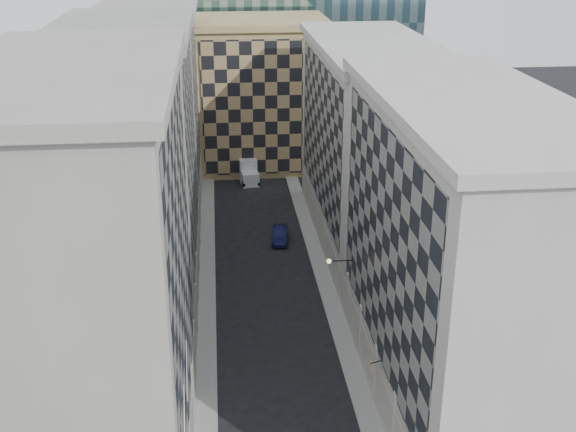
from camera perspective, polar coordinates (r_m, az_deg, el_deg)
sidewalk_west at (r=62.17m, az=-6.42°, el=-6.63°), size 1.50×100.00×0.15m
sidewalk_east at (r=62.81m, az=3.25°, el=-6.20°), size 1.50×100.00×0.15m
bldg_left_a at (r=40.49m, az=-15.26°, el=-5.22°), size 10.80×22.80×23.70m
bldg_left_b at (r=60.86m, az=-12.18°, el=3.91°), size 10.80×22.80×22.70m
bldg_left_c at (r=82.08m, az=-10.65°, el=8.39°), size 10.80×22.80×21.70m
bldg_right_a at (r=46.48m, az=13.26°, el=-3.38°), size 10.80×26.80×20.70m
bldg_right_b at (r=71.00m, az=6.47°, el=5.66°), size 10.80×28.80×19.70m
tan_block at (r=94.82m, az=-2.13°, el=9.74°), size 16.80×14.80×18.80m
flagpoles_left at (r=37.64m, az=-8.11°, el=-13.70°), size 0.10×6.33×2.33m
bracket_lamp at (r=54.62m, az=3.44°, el=-3.58°), size 1.98×0.36×0.36m
box_truck at (r=89.83m, az=-3.19°, el=3.57°), size 2.62×5.34×2.82m
dark_car at (r=72.70m, az=-0.64°, el=-1.46°), size 2.04×4.52×1.44m
shop_sign at (r=46.90m, az=6.72°, el=-11.78°), size 0.80×0.70×0.80m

